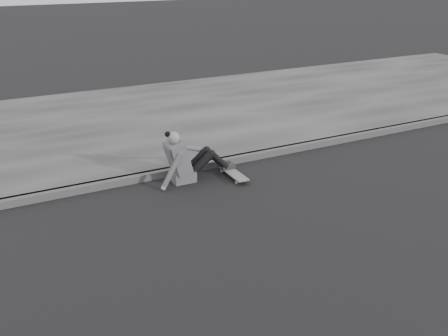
% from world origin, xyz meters
% --- Properties ---
extents(ground, '(80.00, 80.00, 0.00)m').
position_xyz_m(ground, '(0.00, 0.00, 0.00)').
color(ground, black).
rests_on(ground, ground).
extents(curb, '(24.00, 0.16, 0.12)m').
position_xyz_m(curb, '(0.00, 2.58, 0.06)').
color(curb, '#454545').
rests_on(curb, ground).
extents(sidewalk, '(24.00, 6.00, 0.12)m').
position_xyz_m(sidewalk, '(0.00, 5.60, 0.06)').
color(sidewalk, '#3D3D3D').
rests_on(sidewalk, ground).
extents(skateboard, '(0.20, 0.78, 0.09)m').
position_xyz_m(skateboard, '(-0.12, 2.02, 0.07)').
color(skateboard, gray).
rests_on(skateboard, ground).
extents(seated_woman, '(1.38, 0.46, 0.88)m').
position_xyz_m(seated_woman, '(-0.85, 2.27, 0.36)').
color(seated_woman, '#525254').
rests_on(seated_woman, ground).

